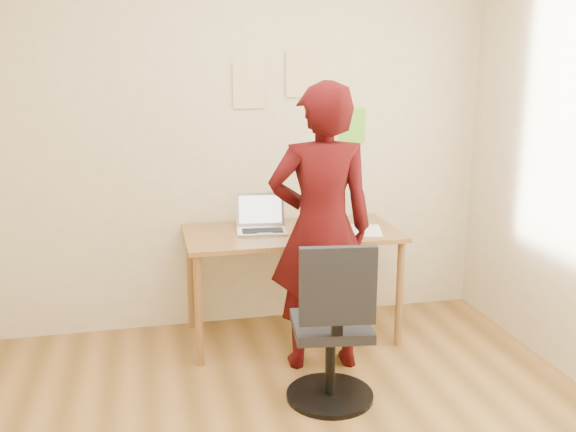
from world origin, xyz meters
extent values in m
cube|color=beige|center=(0.00, 1.77, 1.35)|extent=(3.50, 0.04, 2.70)
cube|color=beige|center=(0.00, -1.77, 1.35)|extent=(3.50, 0.04, 2.70)
cube|color=brown|center=(0.28, 1.38, 0.72)|extent=(1.40, 0.70, 0.03)
cylinder|color=brown|center=(-0.37, 1.08, 0.35)|extent=(0.05, 0.05, 0.71)
cylinder|color=brown|center=(0.93, 1.08, 0.35)|extent=(0.05, 0.05, 0.71)
cylinder|color=brown|center=(-0.37, 1.68, 0.35)|extent=(0.05, 0.05, 0.71)
cylinder|color=brown|center=(0.93, 1.68, 0.35)|extent=(0.05, 0.05, 0.71)
cube|color=#AAAAB1|center=(0.08, 1.39, 0.75)|extent=(0.34, 0.26, 0.01)
cube|color=black|center=(0.08, 1.39, 0.76)|extent=(0.28, 0.15, 0.00)
cube|color=#AAAAB1|center=(0.10, 1.53, 0.86)|extent=(0.33, 0.10, 0.22)
cube|color=white|center=(0.10, 1.53, 0.86)|extent=(0.29, 0.08, 0.18)
cube|color=white|center=(0.75, 1.29, 0.74)|extent=(0.29, 0.36, 0.00)
cube|color=black|center=(0.51, 1.17, 0.74)|extent=(0.06, 0.12, 0.01)
cube|color=#3F4C59|center=(0.51, 1.17, 0.75)|extent=(0.05, 0.09, 0.00)
cube|color=#DEC385|center=(0.06, 1.74, 1.67)|extent=(0.21, 0.00, 0.30)
cube|color=#DEC385|center=(0.43, 1.74, 1.74)|extent=(0.21, 0.00, 0.30)
cube|color=#64C72C|center=(0.80, 1.74, 1.39)|extent=(0.18, 0.00, 0.24)
cube|color=black|center=(0.30, 0.52, 0.43)|extent=(0.46, 0.46, 0.06)
cube|color=black|center=(0.27, 0.33, 0.73)|extent=(0.39, 0.10, 0.41)
cube|color=black|center=(0.27, 0.33, 0.52)|extent=(0.06, 0.04, 0.11)
cylinder|color=black|center=(0.30, 0.52, 0.21)|extent=(0.06, 0.06, 0.41)
cylinder|color=black|center=(0.30, 0.52, 0.01)|extent=(0.49, 0.49, 0.03)
imported|color=#360708|center=(0.36, 0.94, 0.86)|extent=(0.66, 0.47, 1.73)
camera|label=1|loc=(-0.65, -2.58, 1.83)|focal=40.00mm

